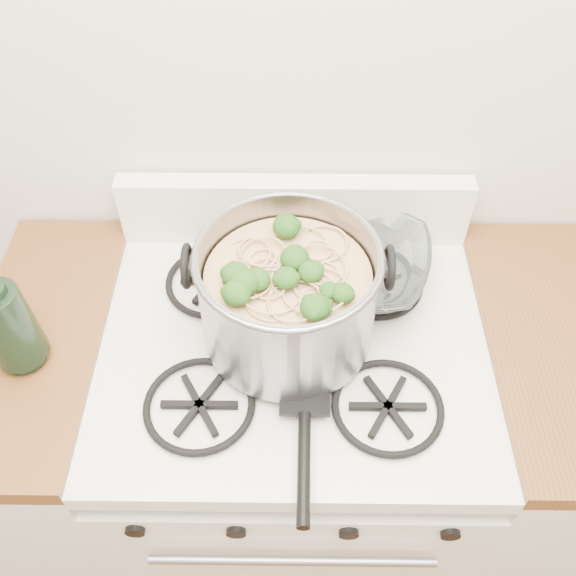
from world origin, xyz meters
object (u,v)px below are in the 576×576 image
at_px(stock_pot, 288,297).
at_px(glass_bowl, 355,270).
at_px(spatula, 305,387).
at_px(gas_range, 292,453).
at_px(bottle, 4,315).

height_order(stock_pot, glass_bowl, stock_pot).
xyz_separation_m(stock_pot, spatula, (0.03, -0.13, -0.09)).
bearing_deg(spatula, stock_pot, 104.47).
bearing_deg(stock_pot, gas_range, -48.66).
relative_size(stock_pot, glass_bowl, 3.06).
bearing_deg(glass_bowl, stock_pot, -132.65).
bearing_deg(bottle, spatula, -22.53).
bearing_deg(gas_range, glass_bowl, 52.10).
xyz_separation_m(gas_range, spatula, (0.02, -0.12, 0.50)).
xyz_separation_m(glass_bowl, bottle, (-0.63, -0.22, 0.11)).
distance_m(glass_bowl, bottle, 0.68).
relative_size(gas_range, spatula, 2.98).
xyz_separation_m(gas_range, stock_pot, (-0.01, 0.01, 0.59)).
distance_m(spatula, bottle, 0.54).
height_order(spatula, bottle, bottle).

